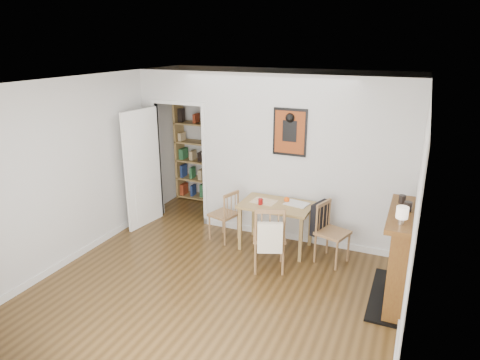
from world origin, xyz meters
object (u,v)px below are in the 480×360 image
at_px(notebook, 297,204).
at_px(dining_table, 276,209).
at_px(chair_right, 332,232).
at_px(ceramic_jar_b, 402,199).
at_px(orange_fruit, 287,200).
at_px(chair_front, 269,237).
at_px(mantel_lamp, 402,214).
at_px(bookshelf, 197,152).
at_px(chair_left, 224,215).
at_px(red_glass, 261,202).
at_px(ceramic_jar_a, 408,206).
at_px(fireplace, 401,254).

bearing_deg(notebook, dining_table, -159.99).
xyz_separation_m(dining_table, notebook, (0.29, 0.10, 0.10)).
height_order(chair_right, ceramic_jar_b, ceramic_jar_b).
relative_size(orange_fruit, ceramic_jar_b, 0.81).
relative_size(chair_front, mantel_lamp, 4.76).
relative_size(bookshelf, notebook, 5.86).
bearing_deg(chair_left, chair_right, -1.79).
height_order(red_glass, ceramic_jar_b, ceramic_jar_b).
relative_size(ceramic_jar_a, ceramic_jar_b, 1.08).
height_order(chair_right, ceramic_jar_a, ceramic_jar_a).
bearing_deg(fireplace, ceramic_jar_b, 102.88).
distance_m(chair_front, fireplace, 1.70).
xyz_separation_m(chair_left, ceramic_jar_b, (2.61, -0.39, 0.79)).
bearing_deg(notebook, fireplace, -28.29).
relative_size(dining_table, ceramic_jar_b, 10.02).
bearing_deg(dining_table, fireplace, -21.59).
xyz_separation_m(chair_right, ceramic_jar_b, (0.88, -0.33, 0.75)).
height_order(red_glass, orange_fruit, red_glass).
relative_size(chair_front, fireplace, 0.77).
bearing_deg(chair_left, chair_front, -31.47).
distance_m(chair_left, red_glass, 0.74).
bearing_deg(dining_table, ceramic_jar_a, -20.12).
bearing_deg(mantel_lamp, orange_fruit, 143.53).
height_order(bookshelf, orange_fruit, bookshelf).
bearing_deg(fireplace, chair_left, 165.89).
height_order(dining_table, ceramic_jar_a, ceramic_jar_a).
bearing_deg(bookshelf, chair_right, -27.01).
xyz_separation_m(chair_left, red_glass, (0.65, -0.06, 0.35)).
bearing_deg(red_glass, notebook, 23.49).
distance_m(dining_table, notebook, 0.32).
height_order(orange_fruit, mantel_lamp, mantel_lamp).
relative_size(dining_table, chair_front, 1.09).
bearing_deg(ceramic_jar_b, chair_front, -172.65).
relative_size(chair_left, red_glass, 9.35).
bearing_deg(red_glass, bookshelf, 141.28).
relative_size(chair_right, ceramic_jar_b, 8.44).
distance_m(chair_left, orange_fruit, 1.05).
relative_size(notebook, mantel_lamp, 1.65).
xyz_separation_m(dining_table, mantel_lamp, (1.79, -1.10, 0.65)).
bearing_deg(chair_left, ceramic_jar_b, -8.46).
relative_size(chair_left, mantel_lamp, 4.11).
bearing_deg(orange_fruit, fireplace, -26.49).
xyz_separation_m(chair_left, mantel_lamp, (2.64, -1.06, 0.87)).
height_order(dining_table, ceramic_jar_b, ceramic_jar_b).
distance_m(orange_fruit, mantel_lamp, 2.13).
distance_m(ceramic_jar_a, ceramic_jar_b, 0.25).
xyz_separation_m(chair_right, orange_fruit, (-0.75, 0.23, 0.30)).
height_order(chair_left, chair_front, chair_front).
distance_m(bookshelf, mantel_lamp, 4.68).
relative_size(chair_front, bookshelf, 0.49).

